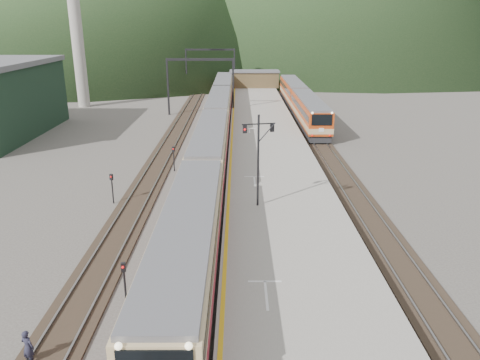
{
  "coord_description": "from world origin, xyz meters",
  "views": [
    {
      "loc": [
        2.54,
        -12.4,
        12.75
      ],
      "look_at": [
        2.66,
        19.4,
        2.0
      ],
      "focal_mm": 35.0,
      "sensor_mm": 36.0,
      "label": 1
    }
  ],
  "objects_px": {
    "second_train": "(300,101)",
    "worker": "(28,347)",
    "main_train": "(215,124)",
    "signal_mast": "(258,151)"
  },
  "relations": [
    {
      "from": "main_train",
      "to": "worker",
      "type": "height_order",
      "value": "main_train"
    },
    {
      "from": "main_train",
      "to": "worker",
      "type": "xyz_separation_m",
      "value": [
        -5.67,
        -36.0,
        -1.24
      ]
    },
    {
      "from": "second_train",
      "to": "signal_mast",
      "type": "height_order",
      "value": "signal_mast"
    },
    {
      "from": "second_train",
      "to": "signal_mast",
      "type": "bearing_deg",
      "value": -101.31
    },
    {
      "from": "main_train",
      "to": "second_train",
      "type": "bearing_deg",
      "value": 55.24
    },
    {
      "from": "second_train",
      "to": "worker",
      "type": "xyz_separation_m",
      "value": [
        -17.17,
        -52.57,
        -1.12
      ]
    },
    {
      "from": "main_train",
      "to": "worker",
      "type": "bearing_deg",
      "value": -98.96
    },
    {
      "from": "main_train",
      "to": "signal_mast",
      "type": "bearing_deg",
      "value": -79.99
    },
    {
      "from": "second_train",
      "to": "worker",
      "type": "distance_m",
      "value": 55.31
    },
    {
      "from": "signal_mast",
      "to": "worker",
      "type": "height_order",
      "value": "signal_mast"
    }
  ]
}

